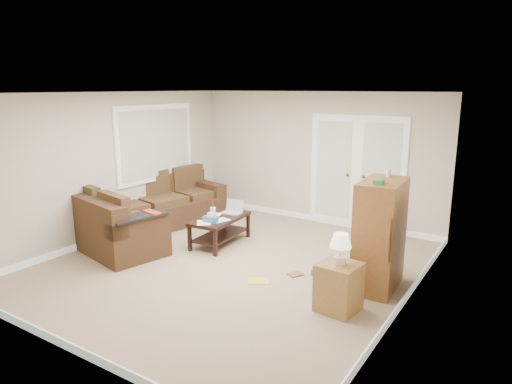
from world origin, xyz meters
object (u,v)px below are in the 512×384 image
Objects in this scene: sectional_sofa at (141,215)px; coffee_table at (221,229)px; side_cabinet at (339,283)px; tv_armoire at (380,234)px.

sectional_sofa is 1.53m from coffee_table.
side_cabinet is (4.06, -0.75, -0.02)m from sectional_sofa.
tv_armoire is at bearing 14.47° from sectional_sofa.
tv_armoire is at bearing -9.85° from coffee_table.
sectional_sofa is at bearing -169.66° from coffee_table.
tv_armoire is at bearing 85.02° from side_cabinet.
tv_armoire reaches higher than side_cabinet.
sectional_sofa is at bearing 178.37° from tv_armoire.
tv_armoire is (4.24, 0.14, 0.37)m from sectional_sofa.
tv_armoire is (2.76, -0.25, 0.47)m from coffee_table.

